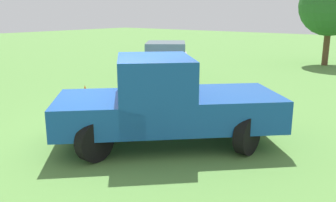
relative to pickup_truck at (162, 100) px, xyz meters
name	(u,v)px	position (x,y,z in m)	size (l,w,h in m)	color
ground_plane	(129,137)	(0.17, -0.80, -0.93)	(80.00, 80.00, 0.00)	#54843D
pickup_truck	(162,100)	(0.00, 0.00, 0.00)	(4.46, 4.46, 1.80)	black
sedan_near	(166,62)	(-6.02, -4.73, -0.27)	(4.69, 4.12, 1.45)	black
tree_side	(331,5)	(-13.88, -0.57, 2.05)	(3.04, 3.04, 4.51)	brown
traffic_cone	(85,94)	(-1.18, -3.93, -0.65)	(0.32, 0.32, 0.55)	orange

